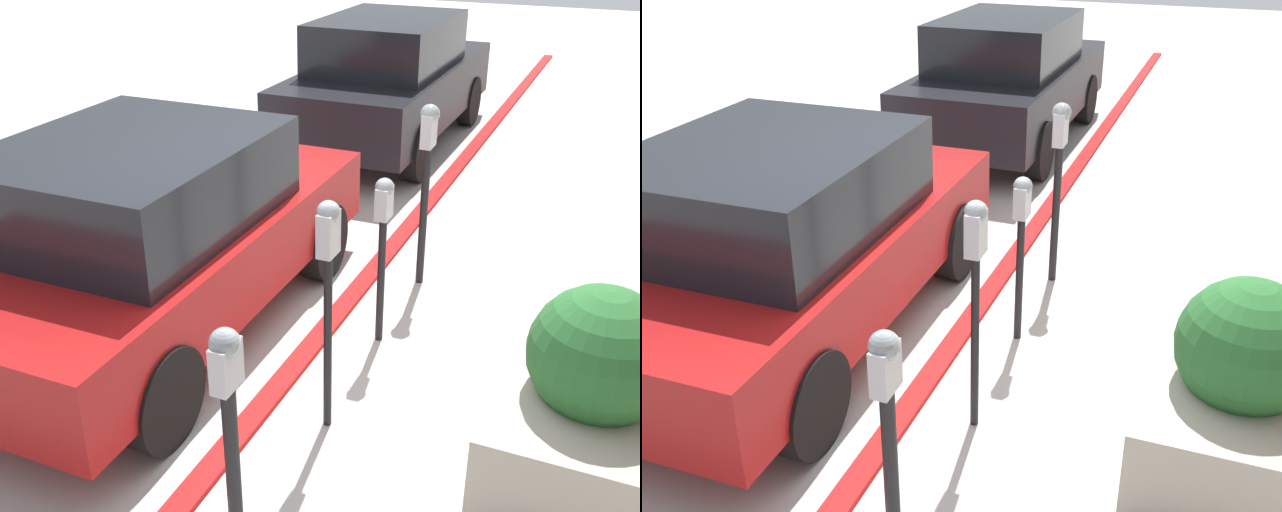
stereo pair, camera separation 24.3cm
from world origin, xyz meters
The scene contains 9 objects.
ground_plane centered at (0.00, 0.00, 0.00)m, with size 40.00×40.00×0.00m, color beige.
curb_strip centered at (0.00, 0.08, 0.02)m, with size 24.50×0.16×0.04m.
parking_meter_nearest centered at (-1.55, -0.30, 0.85)m, with size 0.18×0.16×1.28m.
parking_meter_second centered at (-0.51, -0.38, 1.12)m, with size 0.16×0.14×1.54m.
parking_meter_middle centered at (0.58, -0.34, 0.93)m, with size 0.16×0.13×1.30m.
parking_meter_fourth centered at (1.61, -0.35, 1.11)m, with size 0.18×0.16×1.58m.
planter_box centered at (-0.33, -1.91, 0.48)m, with size 1.35×1.07×1.21m.
parked_car_middle centered at (0.10, 1.34, 0.79)m, with size 3.96×1.95×1.54m.
parked_car_rear centered at (5.31, 1.23, 0.86)m, with size 4.18×1.78×1.67m.
Camera 1 is at (-4.06, -1.88, 3.08)m, focal length 42.00 mm.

